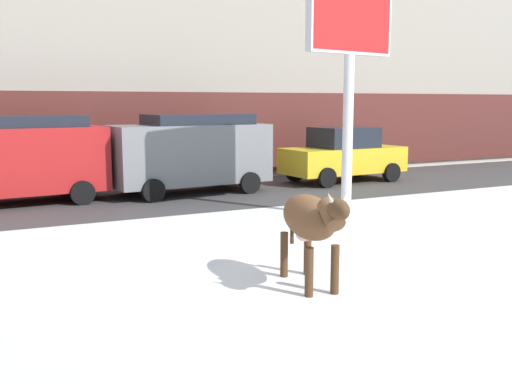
% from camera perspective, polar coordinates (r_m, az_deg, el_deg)
% --- Properties ---
extents(ground_plane, '(120.00, 120.00, 0.00)m').
position_cam_1_polar(ground_plane, '(8.71, 7.46, -9.13)').
color(ground_plane, white).
extents(road_strip, '(60.00, 5.60, 0.01)m').
position_cam_1_polar(road_strip, '(16.70, -9.92, -0.53)').
color(road_strip, '#423F3F').
rests_on(road_strip, ground).
extents(cow_brown, '(0.80, 1.93, 1.54)m').
position_cam_1_polar(cow_brown, '(8.43, 5.38, -2.72)').
color(cow_brown, brown).
rests_on(cow_brown, ground).
extents(billboard, '(2.51, 0.65, 5.56)m').
position_cam_1_polar(billboard, '(13.77, 9.22, 15.54)').
color(billboard, silver).
rests_on(billboard, ground).
extents(car_red_van, '(4.72, 2.37, 2.32)m').
position_cam_1_polar(car_red_van, '(16.46, -22.53, 3.15)').
color(car_red_van, red).
rests_on(car_red_van, ground).
extents(car_grey_van, '(4.72, 2.37, 2.32)m').
position_cam_1_polar(car_grey_van, '(17.21, -6.47, 3.98)').
color(car_grey_van, slate).
rests_on(car_grey_van, ground).
extents(car_yellow_sedan, '(4.31, 2.21, 1.84)m').
position_cam_1_polar(car_yellow_sedan, '(19.87, 8.54, 3.61)').
color(car_yellow_sedan, gold).
rests_on(car_yellow_sedan, ground).
extents(pedestrian_near_billboard, '(0.36, 0.24, 1.73)m').
position_cam_1_polar(pedestrian_near_billboard, '(22.06, 3.14, 4.13)').
color(pedestrian_near_billboard, '#282833').
rests_on(pedestrian_near_billboard, ground).
extents(pedestrian_by_cars, '(0.36, 0.24, 1.73)m').
position_cam_1_polar(pedestrian_by_cars, '(22.39, 4.58, 4.18)').
color(pedestrian_by_cars, '#282833').
rests_on(pedestrian_by_cars, ground).
extents(pedestrian_far_left, '(0.36, 0.24, 1.73)m').
position_cam_1_polar(pedestrian_far_left, '(19.24, -22.64, 2.78)').
color(pedestrian_far_left, '#282833').
rests_on(pedestrian_far_left, ground).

